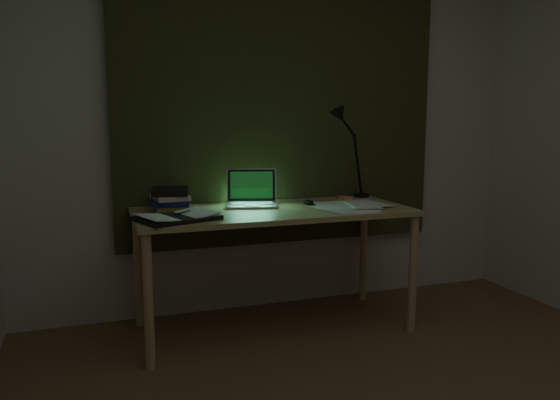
# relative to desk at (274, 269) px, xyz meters

# --- Properties ---
(wall_back) EXTENTS (3.50, 0.00, 2.50)m
(wall_back) POSITION_rel_desk_xyz_m (0.19, 0.44, 0.88)
(wall_back) COLOR beige
(wall_back) RESTS_ON ground
(curtain) EXTENTS (2.20, 0.06, 2.00)m
(curtain) POSITION_rel_desk_xyz_m (0.19, 0.40, 1.08)
(curtain) COLOR #2A2D16
(curtain) RESTS_ON wall_back
(desk) EXTENTS (1.64, 0.72, 0.75)m
(desk) POSITION_rel_desk_xyz_m (0.00, 0.00, 0.00)
(desk) COLOR tan
(desk) RESTS_ON floor
(laptop) EXTENTS (0.39, 0.42, 0.23)m
(laptop) POSITION_rel_desk_xyz_m (-0.10, 0.13, 0.49)
(laptop) COLOR #AAABAF
(laptop) RESTS_ON desk
(open_textbook) EXTENTS (0.47, 0.40, 0.03)m
(open_textbook) POSITION_rel_desk_xyz_m (-0.60, -0.17, 0.39)
(open_textbook) COLOR white
(open_textbook) RESTS_ON desk
(book_stack) EXTENTS (0.21, 0.26, 0.13)m
(book_stack) POSITION_rel_desk_xyz_m (-0.59, 0.16, 0.44)
(book_stack) COLOR white
(book_stack) RESTS_ON desk
(loose_papers) EXTENTS (0.47, 0.48, 0.02)m
(loose_papers) POSITION_rel_desk_xyz_m (0.47, -0.11, 0.38)
(loose_papers) COLOR silver
(loose_papers) RESTS_ON desk
(mouse) EXTENTS (0.07, 0.09, 0.03)m
(mouse) POSITION_rel_desk_xyz_m (0.26, 0.08, 0.39)
(mouse) COLOR black
(mouse) RESTS_ON desk
(sticky_yellow) EXTENTS (0.09, 0.09, 0.01)m
(sticky_yellow) POSITION_rel_desk_xyz_m (0.58, 0.22, 0.38)
(sticky_yellow) COLOR yellow
(sticky_yellow) RESTS_ON desk
(sticky_pink) EXTENTS (0.08, 0.08, 0.01)m
(sticky_pink) POSITION_rel_desk_xyz_m (0.59, 0.27, 0.38)
(sticky_pink) COLOR #DC558B
(sticky_pink) RESTS_ON desk
(desk_lamp) EXTENTS (0.42, 0.34, 0.58)m
(desk_lamp) POSITION_rel_desk_xyz_m (0.74, 0.29, 0.66)
(desk_lamp) COLOR black
(desk_lamp) RESTS_ON desk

